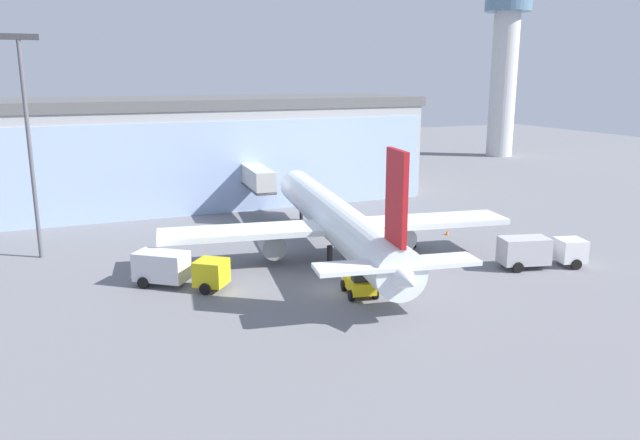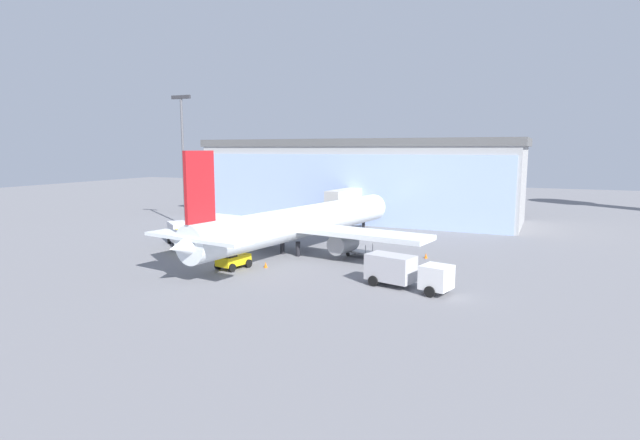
# 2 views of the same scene
# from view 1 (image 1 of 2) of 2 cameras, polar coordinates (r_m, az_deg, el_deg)

# --- Properties ---
(ground) EXTENTS (240.00, 240.00, 0.00)m
(ground) POSITION_cam_1_polar(r_m,az_deg,el_deg) (47.95, 1.75, -6.32)
(ground) COLOR slate
(terminal_building) EXTENTS (52.92, 17.43, 13.09)m
(terminal_building) POSITION_cam_1_polar(r_m,az_deg,el_deg) (81.09, -9.71, 6.36)
(terminal_building) COLOR #A2A2A2
(terminal_building) RESTS_ON ground
(jet_bridge) EXTENTS (3.33, 12.51, 5.71)m
(jet_bridge) POSITION_cam_1_polar(r_m,az_deg,el_deg) (72.75, -6.08, 3.93)
(jet_bridge) COLOR beige
(jet_bridge) RESTS_ON ground
(control_tower) EXTENTS (9.18, 9.18, 31.94)m
(control_tower) POSITION_cam_1_polar(r_m,az_deg,el_deg) (128.79, 16.56, 14.15)
(control_tower) COLOR silver
(control_tower) RESTS_ON ground
(apron_light_mast) EXTENTS (3.20, 0.40, 19.26)m
(apron_light_mast) POSITION_cam_1_polar(r_m,az_deg,el_deg) (59.29, -25.16, 7.50)
(apron_light_mast) COLOR #59595E
(apron_light_mast) RESTS_ON ground
(airplane) EXTENTS (31.15, 37.60, 11.38)m
(airplane) POSITION_cam_1_polar(r_m,az_deg,el_deg) (55.37, 1.45, -0.03)
(airplane) COLOR white
(airplane) RESTS_ON ground
(catering_truck) EXTENTS (7.05, 6.32, 2.65)m
(catering_truck) POSITION_cam_1_polar(r_m,az_deg,el_deg) (49.23, -12.91, -4.34)
(catering_truck) COLOR yellow
(catering_truck) RESTS_ON ground
(fuel_truck) EXTENTS (7.62, 3.99, 2.65)m
(fuel_truck) POSITION_cam_1_polar(r_m,az_deg,el_deg) (55.84, 19.39, -2.66)
(fuel_truck) COLOR silver
(fuel_truck) RESTS_ON ground
(baggage_cart) EXTENTS (3.11, 2.24, 1.50)m
(baggage_cart) POSITION_cam_1_polar(r_m,az_deg,el_deg) (59.56, 7.36, -1.99)
(baggage_cart) COLOR gray
(baggage_cart) RESTS_ON ground
(pushback_tug) EXTENTS (2.73, 3.50, 2.30)m
(pushback_tug) POSITION_cam_1_polar(r_m,az_deg,el_deg) (46.45, 3.66, -5.73)
(pushback_tug) COLOR yellow
(pushback_tug) RESTS_ON ground
(safety_cone_nose) EXTENTS (0.36, 0.36, 0.55)m
(safety_cone_nose) POSITION_cam_1_polar(r_m,az_deg,el_deg) (49.27, 5.63, -5.50)
(safety_cone_nose) COLOR orange
(safety_cone_nose) RESTS_ON ground
(safety_cone_wingtip) EXTENTS (0.36, 0.36, 0.55)m
(safety_cone_wingtip) POSITION_cam_1_polar(r_m,az_deg,el_deg) (64.78, 11.55, -1.11)
(safety_cone_wingtip) COLOR orange
(safety_cone_wingtip) RESTS_ON ground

